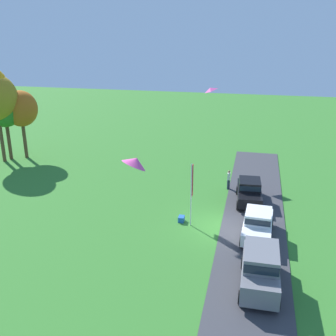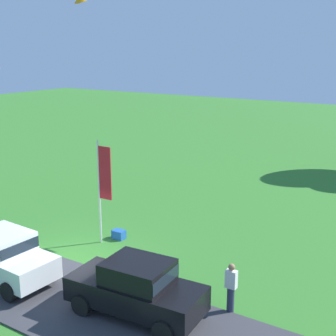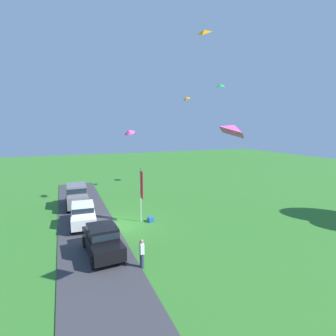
# 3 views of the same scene
# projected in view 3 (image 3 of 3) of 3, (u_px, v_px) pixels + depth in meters

# --- Properties ---
(ground_plane) EXTENTS (120.00, 120.00, 0.00)m
(ground_plane) POSITION_uv_depth(u_px,v_px,m) (118.00, 226.00, 21.07)
(ground_plane) COLOR #337528
(pavement_strip) EXTENTS (36.00, 4.40, 0.06)m
(pavement_strip) POSITION_uv_depth(u_px,v_px,m) (88.00, 230.00, 20.21)
(pavement_strip) COLOR #38383D
(pavement_strip) RESTS_ON ground
(car_suv_far_end) EXTENTS (4.60, 2.05, 2.28)m
(car_suv_far_end) POSITION_uv_depth(u_px,v_px,m) (77.00, 195.00, 25.81)
(car_suv_far_end) COLOR slate
(car_suv_far_end) RESTS_ON ground
(car_sedan_mid_row) EXTENTS (4.49, 2.13, 1.84)m
(car_sedan_mid_row) POSITION_uv_depth(u_px,v_px,m) (83.00, 213.00, 20.93)
(car_sedan_mid_row) COLOR white
(car_sedan_mid_row) RESTS_ON ground
(car_sedan_near_entrance) EXTENTS (4.51, 2.20, 1.84)m
(car_sedan_near_entrance) POSITION_uv_depth(u_px,v_px,m) (102.00, 239.00, 16.15)
(car_sedan_near_entrance) COLOR black
(car_sedan_near_entrance) RESTS_ON ground
(person_on_lawn) EXTENTS (0.36, 0.24, 1.71)m
(person_on_lawn) POSITION_uv_depth(u_px,v_px,m) (142.00, 253.00, 14.63)
(person_on_lawn) COLOR #2D334C
(person_on_lawn) RESTS_ON ground
(flag_banner) EXTENTS (0.71, 0.08, 4.57)m
(flag_banner) POSITION_uv_depth(u_px,v_px,m) (141.00, 188.00, 21.48)
(flag_banner) COLOR silver
(flag_banner) RESTS_ON ground
(cooler_box) EXTENTS (0.56, 0.40, 0.40)m
(cooler_box) POSITION_uv_depth(u_px,v_px,m) (151.00, 219.00, 22.01)
(cooler_box) COLOR blue
(cooler_box) RESTS_ON ground
(kite_delta_mid_center) EXTENTS (1.07, 1.11, 0.73)m
(kite_delta_mid_center) POSITION_uv_depth(u_px,v_px,m) (186.00, 98.00, 30.75)
(kite_delta_mid_center) COLOR orange
(kite_diamond_high_left) EXTENTS (1.39, 1.39, 0.72)m
(kite_diamond_high_left) POSITION_uv_depth(u_px,v_px,m) (204.00, 31.00, 21.97)
(kite_diamond_high_left) COLOR orange
(kite_delta_topmost) EXTENTS (1.69, 1.70, 0.88)m
(kite_delta_topmost) POSITION_uv_depth(u_px,v_px,m) (129.00, 132.00, 29.15)
(kite_delta_topmost) COLOR #EA4C9E
(kite_diamond_low_drifter) EXTENTS (0.89, 1.03, 0.64)m
(kite_diamond_low_drifter) POSITION_uv_depth(u_px,v_px,m) (234.00, 129.00, 10.14)
(kite_diamond_low_drifter) COLOR #EA4C9E
(kite_delta_over_trees) EXTENTS (1.67, 1.66, 0.55)m
(kite_delta_over_trees) POSITION_uv_depth(u_px,v_px,m) (221.00, 85.00, 32.89)
(kite_delta_over_trees) COLOR green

